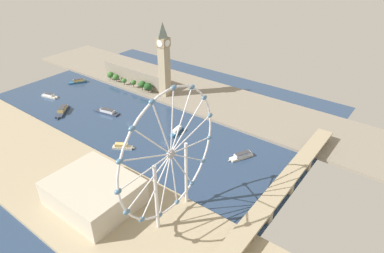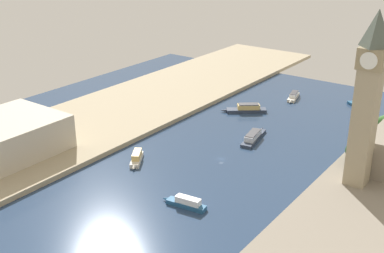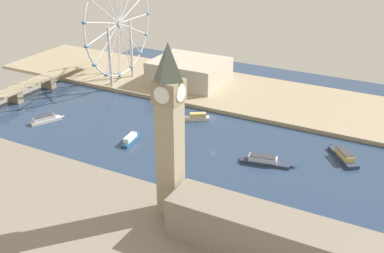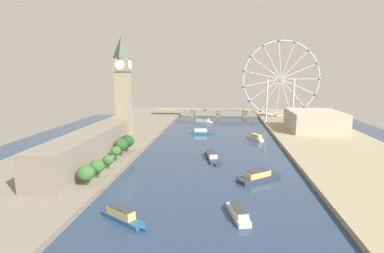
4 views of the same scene
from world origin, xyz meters
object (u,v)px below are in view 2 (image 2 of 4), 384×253
tour_boat_0 (293,96)px  riverside_hall (4,137)px  tour_boat_5 (360,105)px  tour_boat_1 (137,158)px  tour_boat_4 (186,203)px  tour_boat_2 (253,136)px  clock_tower (367,98)px  tour_boat_6 (247,109)px

tour_boat_0 → riverside_hall: bearing=-37.6°
tour_boat_0 → tour_boat_5: tour_boat_5 is taller
tour_boat_1 → riverside_hall: bearing=-90.4°
tour_boat_0 → tour_boat_4: size_ratio=1.06×
tour_boat_0 → tour_boat_2: size_ratio=0.70×
clock_tower → tour_boat_2: size_ratio=2.46×
tour_boat_2 → tour_boat_5: 105.73m
riverside_hall → tour_boat_0: 219.34m
clock_tower → tour_boat_2: bearing=-18.0°
clock_tower → riverside_hall: bearing=25.6°
tour_boat_4 → tour_boat_1: bearing=-31.1°
clock_tower → tour_boat_2: (74.26, -24.16, -47.24)m
riverside_hall → tour_boat_0: size_ratio=2.46×
tour_boat_1 → tour_boat_5: bearing=123.6°
clock_tower → tour_boat_2: 91.27m
riverside_hall → tour_boat_5: size_ratio=2.56×
tour_boat_2 → tour_boat_4: 92.33m
riverside_hall → tour_boat_6: riverside_hall is taller
tour_boat_5 → tour_boat_1: bearing=99.0°
tour_boat_4 → tour_boat_5: bearing=-103.8°
clock_tower → tour_boat_1: bearing=21.3°
riverside_hall → tour_boat_4: size_ratio=2.61×
riverside_hall → tour_boat_6: (-74.44, -151.74, -10.67)m
tour_boat_0 → tour_boat_1: (23.77, 158.71, 0.35)m
tour_boat_1 → clock_tower: bearing=78.6°
riverside_hall → clock_tower: bearing=-154.4°
tour_boat_1 → tour_boat_4: tour_boat_1 is taller
riverside_hall → tour_boat_1: bearing=-147.7°
riverside_hall → tour_boat_5: 251.63m
clock_tower → tour_boat_0: (89.20, -114.60, -47.37)m
riverside_hall → tour_boat_4: (-118.41, -18.41, -10.93)m
riverside_hall → tour_boat_6: bearing=-116.1°
tour_boat_4 → tour_boat_5: size_ratio=0.98×
tour_boat_2 → tour_boat_4: tour_boat_2 is taller
tour_boat_2 → clock_tower: bearing=-118.9°
tour_boat_2 → tour_boat_6: size_ratio=1.21×
tour_boat_5 → tour_boat_2: bearing=103.4°
tour_boat_1 → tour_boat_6: bearing=142.6°
tour_boat_1 → tour_boat_6: size_ratio=0.69×
clock_tower → tour_boat_6: 131.91m
tour_boat_6 → clock_tower: bearing=109.6°
tour_boat_2 → tour_boat_5: tour_boat_5 is taller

